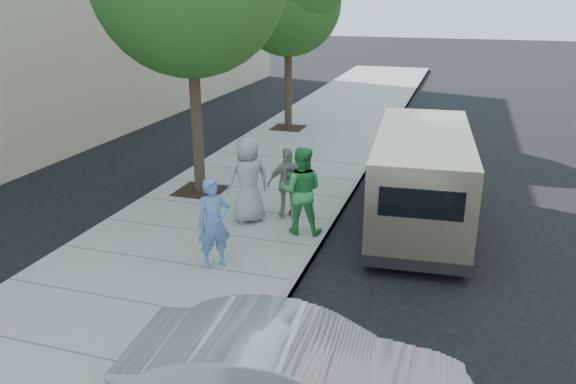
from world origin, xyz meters
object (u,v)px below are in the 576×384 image
object	(u,v)px
van	(421,177)
person_officer	(214,223)
person_striped_polo	(288,183)
sedan	(295,382)
person_gray_shirt	(248,179)
person_green_shirt	(301,191)
parking_meter	(293,186)

from	to	relation	value
van	person_officer	size ratio (longest dim) A/B	3.47
person_officer	person_striped_polo	bearing A→B (deg)	40.04
sedan	person_gray_shirt	distance (m)	6.39
sedan	person_green_shirt	distance (m)	5.67
person_officer	person_green_shirt	xyz separation A→B (m)	(1.10, 2.00, 0.08)
sedan	person_officer	bearing A→B (deg)	33.00
sedan	person_gray_shirt	world-z (taller)	person_gray_shirt
person_green_shirt	person_striped_polo	size ratio (longest dim) A/B	1.16
sedan	person_green_shirt	size ratio (longest dim) A/B	2.21
parking_meter	sedan	size ratio (longest dim) A/B	0.33
parking_meter	van	bearing A→B (deg)	7.47
person_green_shirt	person_gray_shirt	world-z (taller)	person_gray_shirt
van	person_gray_shirt	size ratio (longest dim) A/B	3.05
sedan	person_gray_shirt	bearing A→B (deg)	22.04
sedan	person_gray_shirt	xyz separation A→B (m)	(-2.83, 5.71, 0.44)
parking_meter	person_officer	bearing A→B (deg)	-136.08
van	person_striped_polo	size ratio (longest dim) A/B	3.67
sedan	person_striped_polo	xyz separation A→B (m)	(-2.05, 6.20, 0.28)
person_gray_shirt	sedan	bearing A→B (deg)	74.51
van	person_officer	world-z (taller)	van
van	sedan	xyz separation A→B (m)	(-0.81, -6.99, -0.46)
van	person_green_shirt	bearing A→B (deg)	-150.92
sedan	person_gray_shirt	size ratio (longest dim) A/B	2.13
van	person_striped_polo	xyz separation A→B (m)	(-2.87, -0.79, -0.19)
van	person_green_shirt	size ratio (longest dim) A/B	3.16
person_green_shirt	person_officer	bearing A→B (deg)	52.69
van	person_gray_shirt	xyz separation A→B (m)	(-3.64, -1.28, -0.02)
person_officer	person_green_shirt	distance (m)	2.28
van	person_officer	distance (m)	4.94
person_green_shirt	parking_meter	bearing A→B (deg)	-29.10
van	person_gray_shirt	distance (m)	3.86
van	sedan	size ratio (longest dim) A/B	1.43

